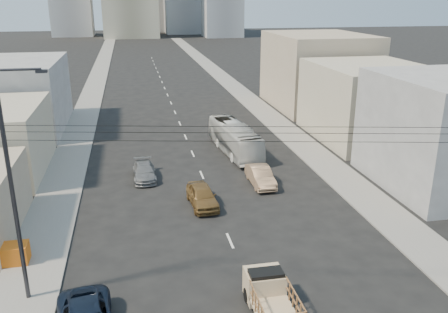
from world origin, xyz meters
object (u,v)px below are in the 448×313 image
object	(u,v)px
sedan_brown	(202,196)
sedan_grey	(144,172)
city_bus	(235,138)
flatbed_pickup	(271,295)
streetlamp_left	(13,184)
crate_stack	(12,254)
sedan_tan	(261,176)

from	to	relation	value
sedan_brown	sedan_grey	size ratio (longest dim) A/B	1.01
city_bus	flatbed_pickup	bearing A→B (deg)	-104.34
streetlamp_left	crate_stack	bearing A→B (deg)	113.38
sedan_brown	crate_stack	distance (m)	13.46
sedan_brown	sedan_tan	world-z (taller)	sedan_brown
sedan_tan	crate_stack	world-z (taller)	sedan_tan
flatbed_pickup	sedan_brown	xyz separation A→B (m)	(-1.33, 13.28, -0.31)
city_bus	crate_stack	size ratio (longest dim) A/B	5.87
crate_stack	sedan_brown	bearing A→B (deg)	26.23
flatbed_pickup	streetlamp_left	bearing A→B (deg)	162.95
sedan_brown	streetlamp_left	xyz separation A→B (m)	(-10.47, -9.66, 5.65)
city_bus	sedan_brown	size ratio (longest dim) A/B	2.29
city_bus	sedan_tan	bearing A→B (deg)	-94.07
sedan_tan	crate_stack	distance (m)	19.68
city_bus	streetlamp_left	xyz separation A→B (m)	(-15.56, -21.58, 4.96)
sedan_brown	crate_stack	world-z (taller)	sedan_brown
sedan_brown	streetlamp_left	world-z (taller)	streetlamp_left
city_bus	crate_stack	distance (m)	24.79
crate_stack	city_bus	bearing A→B (deg)	46.14
sedan_tan	streetlamp_left	distance (m)	21.16
sedan_grey	streetlamp_left	bearing A→B (deg)	-113.06
sedan_brown	sedan_grey	world-z (taller)	sedan_brown
flatbed_pickup	city_bus	xyz separation A→B (m)	(3.76, 25.20, 0.38)
flatbed_pickup	sedan_brown	world-z (taller)	flatbed_pickup
city_bus	sedan_grey	xyz separation A→B (m)	(-9.13, -5.55, -0.81)
sedan_brown	crate_stack	size ratio (longest dim) A/B	2.56
crate_stack	flatbed_pickup	bearing A→B (deg)	-28.68
city_bus	streetlamp_left	world-z (taller)	streetlamp_left
sedan_tan	streetlamp_left	bearing A→B (deg)	-141.37
city_bus	sedan_grey	world-z (taller)	city_bus
flatbed_pickup	sedan_brown	size ratio (longest dim) A/B	0.96
city_bus	sedan_grey	bearing A→B (deg)	-154.55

